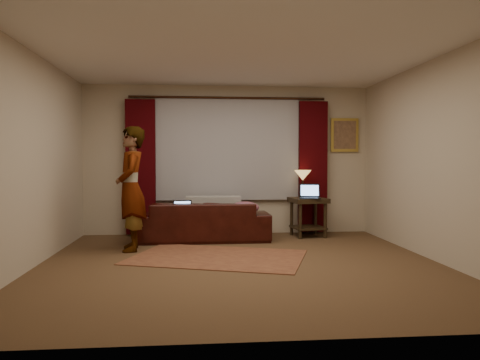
% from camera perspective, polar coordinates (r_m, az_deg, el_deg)
% --- Properties ---
extents(floor, '(5.00, 5.00, 0.01)m').
position_cam_1_polar(floor, '(5.90, 0.09, -10.27)').
color(floor, brown).
rests_on(floor, ground).
extents(ceiling, '(5.00, 5.00, 0.02)m').
position_cam_1_polar(ceiling, '(5.91, 0.09, 15.20)').
color(ceiling, silver).
rests_on(ceiling, ground).
extents(wall_back, '(5.00, 0.02, 2.60)m').
position_cam_1_polar(wall_back, '(8.26, -1.51, 2.44)').
color(wall_back, '#C3B49B').
rests_on(wall_back, ground).
extents(wall_front, '(5.00, 0.02, 2.60)m').
position_cam_1_polar(wall_front, '(3.28, 4.10, 2.61)').
color(wall_front, '#C3B49B').
rests_on(wall_front, ground).
extents(wall_left, '(0.02, 5.00, 2.60)m').
position_cam_1_polar(wall_left, '(6.07, -24.16, 2.28)').
color(wall_left, '#C3B49B').
rests_on(wall_left, ground).
extents(wall_right, '(0.02, 5.00, 2.60)m').
position_cam_1_polar(wall_right, '(6.49, 22.67, 2.30)').
color(wall_right, '#C3B49B').
rests_on(wall_right, ground).
extents(sheer_curtain, '(2.50, 0.05, 1.80)m').
position_cam_1_polar(sheer_curtain, '(8.20, -1.48, 3.84)').
color(sheer_curtain, '#9B9BA3').
rests_on(sheer_curtain, wall_back).
extents(drape_left, '(0.50, 0.14, 2.30)m').
position_cam_1_polar(drape_left, '(8.19, -12.00, 1.56)').
color(drape_left, '#330206').
rests_on(drape_left, floor).
extents(drape_right, '(0.50, 0.14, 2.30)m').
position_cam_1_polar(drape_right, '(8.38, 8.84, 1.59)').
color(drape_right, '#330206').
rests_on(drape_right, floor).
extents(curtain_rod, '(0.04, 0.04, 3.40)m').
position_cam_1_polar(curtain_rod, '(8.22, -1.47, 10.00)').
color(curtain_rod, black).
rests_on(curtain_rod, wall_back).
extents(picture_frame, '(0.50, 0.04, 0.60)m').
position_cam_1_polar(picture_frame, '(8.63, 12.62, 5.37)').
color(picture_frame, gold).
rests_on(picture_frame, wall_back).
extents(sofa, '(2.15, 0.95, 0.87)m').
position_cam_1_polar(sofa, '(7.60, -4.58, -4.11)').
color(sofa, black).
rests_on(sofa, floor).
extents(throw_blanket, '(0.91, 0.38, 0.11)m').
position_cam_1_polar(throw_blanket, '(7.81, -3.27, -0.65)').
color(throw_blanket, '#9F9D99').
rests_on(throw_blanket, sofa).
extents(clothing_pile, '(0.48, 0.38, 0.20)m').
position_cam_1_polar(clothing_pile, '(7.46, 0.59, -3.47)').
color(clothing_pile, '#82475B').
rests_on(clothing_pile, sofa).
extents(laptop_sofa, '(0.35, 0.37, 0.21)m').
position_cam_1_polar(laptop_sofa, '(7.47, -6.90, -3.40)').
color(laptop_sofa, black).
rests_on(laptop_sofa, sofa).
extents(area_rug, '(2.59, 2.12, 0.01)m').
position_cam_1_polar(area_rug, '(6.31, -2.74, -9.36)').
color(area_rug, brown).
rests_on(area_rug, floor).
extents(end_table, '(0.64, 0.64, 0.66)m').
position_cam_1_polar(end_table, '(8.04, 8.30, -4.51)').
color(end_table, black).
rests_on(end_table, floor).
extents(tiffany_lamp, '(0.39, 0.39, 0.47)m').
position_cam_1_polar(tiffany_lamp, '(8.12, 7.65, -0.45)').
color(tiffany_lamp, olive).
rests_on(tiffany_lamp, end_table).
extents(laptop_table, '(0.40, 0.42, 0.24)m').
position_cam_1_polar(laptop_table, '(7.83, 8.52, -1.38)').
color(laptop_table, black).
rests_on(laptop_table, end_table).
extents(person, '(0.60, 0.60, 1.78)m').
position_cam_1_polar(person, '(6.85, -13.15, -1.03)').
color(person, '#9F9D99').
rests_on(person, floor).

